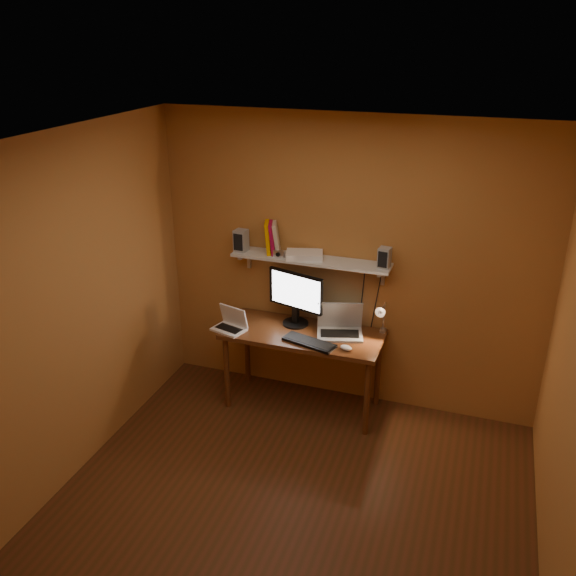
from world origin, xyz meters
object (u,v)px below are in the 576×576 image
at_px(speaker_left, 241,240).
at_px(shelf_camera, 279,254).
at_px(keyboard, 309,342).
at_px(router, 304,255).
at_px(monitor, 296,296).
at_px(desk, 303,341).
at_px(netbook, 231,323).
at_px(laptop, 340,326).
at_px(mouse, 346,348).
at_px(desk_lamp, 382,316).
at_px(speaker_right, 384,258).
at_px(wall_shelf, 311,260).

bearing_deg(speaker_left, shelf_camera, -1.81).
height_order(keyboard, shelf_camera, shelf_camera).
bearing_deg(speaker_left, router, 6.48).
height_order(monitor, router, router).
relative_size(keyboard, shelf_camera, 4.36).
relative_size(desk, monitor, 2.61).
bearing_deg(netbook, laptop, 30.15).
distance_m(mouse, desk_lamp, 0.43).
bearing_deg(speaker_right, speaker_left, -172.79).
relative_size(desk, shelf_camera, 13.17).
height_order(netbook, mouse, netbook).
bearing_deg(speaker_right, mouse, -112.84).
distance_m(wall_shelf, monitor, 0.35).
relative_size(wall_shelf, speaker_right, 8.07).
bearing_deg(keyboard, desk, 137.11).
relative_size(netbook, router, 1.03).
height_order(keyboard, mouse, mouse).
height_order(wall_shelf, keyboard, wall_shelf).
distance_m(speaker_left, shelf_camera, 0.38).
distance_m(laptop, speaker_right, 0.72).
bearing_deg(monitor, keyboard, -38.06).
bearing_deg(speaker_left, laptop, -0.02).
bearing_deg(monitor, speaker_right, 19.71).
bearing_deg(keyboard, monitor, 141.04).
relative_size(monitor, netbook, 1.65).
height_order(desk, monitor, monitor).
xyz_separation_m(wall_shelf, desk_lamp, (0.66, -0.07, -0.40)).
xyz_separation_m(keyboard, speaker_left, (-0.75, 0.36, 0.71)).
bearing_deg(monitor, wall_shelf, 44.37).
distance_m(netbook, keyboard, 0.74).
height_order(laptop, shelf_camera, shelf_camera).
distance_m(netbook, speaker_left, 0.74).
relative_size(netbook, shelf_camera, 3.05).
bearing_deg(speaker_left, desk, -10.06).
distance_m(mouse, speaker_right, 0.81).
relative_size(laptop, speaker_left, 2.33).
xyz_separation_m(desk, monitor, (-0.11, 0.13, 0.36)).
distance_m(desk, monitor, 0.40).
bearing_deg(netbook, router, 46.48).
xyz_separation_m(laptop, desk_lamp, (0.35, 0.04, 0.13)).
bearing_deg(keyboard, speaker_right, 49.66).
height_order(desk, router, router).
xyz_separation_m(wall_shelf, laptop, (0.31, -0.11, -0.53)).
xyz_separation_m(desk, router, (-0.05, 0.19, 0.74)).
bearing_deg(laptop, monitor, 157.76).
bearing_deg(netbook, shelf_camera, 53.87).
distance_m(monitor, router, 0.38).
height_order(laptop, keyboard, laptop).
xyz_separation_m(desk, shelf_camera, (-0.27, 0.13, 0.74)).
bearing_deg(speaker_left, mouse, -13.18).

